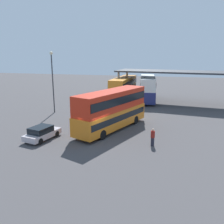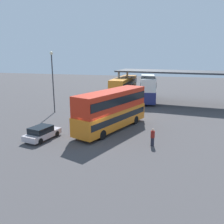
# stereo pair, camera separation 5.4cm
# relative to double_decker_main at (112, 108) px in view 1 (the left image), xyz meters

# --- Properties ---
(ground_plane) EXTENTS (140.00, 140.00, 0.00)m
(ground_plane) POSITION_rel_double_decker_main_xyz_m (-0.86, -3.81, -2.40)
(ground_plane) COLOR #444244
(double_decker_main) EXTENTS (6.14, 10.88, 4.39)m
(double_decker_main) POSITION_rel_double_decker_main_xyz_m (0.00, 0.00, 0.00)
(double_decker_main) COLOR orange
(double_decker_main) RESTS_ON ground_plane
(parked_hatchback) EXTENTS (2.49, 4.14, 1.35)m
(parked_hatchback) POSITION_rel_double_decker_main_xyz_m (-5.93, -4.93, -1.73)
(parked_hatchback) COLOR #BEB2B6
(parked_hatchback) RESTS_ON ground_plane
(double_decker_near_canopy) EXTENTS (2.92, 11.19, 4.26)m
(double_decker_near_canopy) POSITION_rel_double_decker_main_xyz_m (-2.01, 16.02, -0.07)
(double_decker_near_canopy) COLOR white
(double_decker_near_canopy) RESTS_ON ground_plane
(double_decker_mid_row) EXTENTS (3.75, 10.55, 4.36)m
(double_decker_mid_row) POSITION_rel_double_decker_main_xyz_m (2.03, 17.68, -0.02)
(double_decker_mid_row) COLOR navy
(double_decker_mid_row) RESTS_ON ground_plane
(depot_canopy) EXTENTS (20.71, 8.32, 5.53)m
(depot_canopy) POSITION_rel_double_decker_main_xyz_m (6.99, 16.38, 2.77)
(depot_canopy) COLOR #33353A
(depot_canopy) RESTS_ON ground_plane
(lamppost_tall) EXTENTS (0.44, 0.44, 8.61)m
(lamppost_tall) POSITION_rel_double_decker_main_xyz_m (-10.07, 5.52, 2.95)
(lamppost_tall) COLOR #33353A
(lamppost_tall) RESTS_ON ground_plane
(pedestrian_waiting) EXTENTS (0.38, 0.38, 1.66)m
(pedestrian_waiting) POSITION_rel_double_decker_main_xyz_m (4.87, -3.91, -1.57)
(pedestrian_waiting) COLOR #262633
(pedestrian_waiting) RESTS_ON ground_plane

